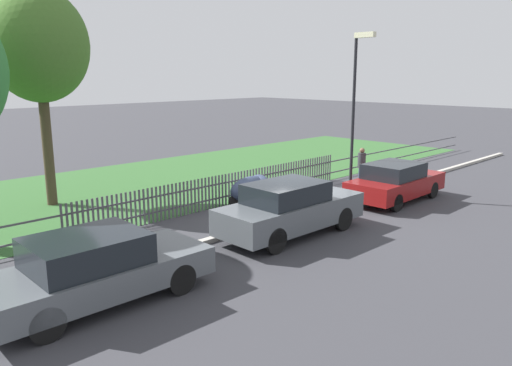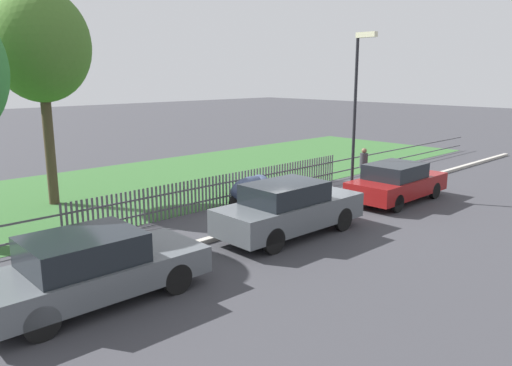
{
  "view_description": "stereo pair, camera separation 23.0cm",
  "coord_description": "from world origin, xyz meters",
  "px_view_note": "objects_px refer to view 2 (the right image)",
  "views": [
    {
      "loc": [
        -11.04,
        -9.81,
        4.41
      ],
      "look_at": [
        -0.36,
        0.95,
        1.1
      ],
      "focal_mm": 35.0,
      "sensor_mm": 36.0,
      "label": 1
    },
    {
      "loc": [
        -10.88,
        -9.97,
        4.41
      ],
      "look_at": [
        -0.36,
        0.95,
        1.1
      ],
      "focal_mm": 35.0,
      "sensor_mm": 36.0,
      "label": 2
    }
  ],
  "objects_px": {
    "parked_car_black_saloon": "(289,208)",
    "parked_car_navy_estate": "(397,182)",
    "covered_motorcycle": "(252,188)",
    "street_lamp": "(358,96)",
    "parked_car_silver_hatchback": "(91,267)",
    "pedestrian_near_fence": "(364,165)",
    "tree_behind_motorcycle": "(41,47)"
  },
  "relations": [
    {
      "from": "tree_behind_motorcycle",
      "to": "pedestrian_near_fence",
      "type": "bearing_deg",
      "value": -30.54
    },
    {
      "from": "parked_car_navy_estate",
      "to": "tree_behind_motorcycle",
      "type": "xyz_separation_m",
      "value": [
        -8.87,
        8.08,
        4.6
      ]
    },
    {
      "from": "parked_car_black_saloon",
      "to": "pedestrian_near_fence",
      "type": "relative_size",
      "value": 2.92
    },
    {
      "from": "parked_car_black_saloon",
      "to": "street_lamp",
      "type": "bearing_deg",
      "value": 16.51
    },
    {
      "from": "street_lamp",
      "to": "parked_car_navy_estate",
      "type": "bearing_deg",
      "value": -70.63
    },
    {
      "from": "parked_car_navy_estate",
      "to": "pedestrian_near_fence",
      "type": "bearing_deg",
      "value": 61.76
    },
    {
      "from": "parked_car_navy_estate",
      "to": "pedestrian_near_fence",
      "type": "height_order",
      "value": "pedestrian_near_fence"
    },
    {
      "from": "covered_motorcycle",
      "to": "pedestrian_near_fence",
      "type": "distance_m",
      "value": 5.41
    },
    {
      "from": "parked_car_black_saloon",
      "to": "parked_car_navy_estate",
      "type": "bearing_deg",
      "value": 0.57
    },
    {
      "from": "parked_car_black_saloon",
      "to": "street_lamp",
      "type": "distance_m",
      "value": 5.98
    },
    {
      "from": "parked_car_silver_hatchback",
      "to": "tree_behind_motorcycle",
      "type": "relative_size",
      "value": 0.62
    },
    {
      "from": "parked_car_black_saloon",
      "to": "parked_car_navy_estate",
      "type": "distance_m",
      "value": 5.57
    },
    {
      "from": "parked_car_silver_hatchback",
      "to": "street_lamp",
      "type": "distance_m",
      "value": 11.42
    },
    {
      "from": "parked_car_navy_estate",
      "to": "street_lamp",
      "type": "height_order",
      "value": "street_lamp"
    },
    {
      "from": "covered_motorcycle",
      "to": "street_lamp",
      "type": "xyz_separation_m",
      "value": [
        3.7,
        -1.51,
        3.0
      ]
    },
    {
      "from": "parked_car_navy_estate",
      "to": "street_lamp",
      "type": "bearing_deg",
      "value": 108.81
    },
    {
      "from": "parked_car_black_saloon",
      "to": "tree_behind_motorcycle",
      "type": "bearing_deg",
      "value": 113.45
    },
    {
      "from": "covered_motorcycle",
      "to": "tree_behind_motorcycle",
      "type": "height_order",
      "value": "tree_behind_motorcycle"
    },
    {
      "from": "parked_car_silver_hatchback",
      "to": "street_lamp",
      "type": "xyz_separation_m",
      "value": [
        10.93,
        1.52,
        2.93
      ]
    },
    {
      "from": "parked_car_navy_estate",
      "to": "tree_behind_motorcycle",
      "type": "relative_size",
      "value": 0.59
    },
    {
      "from": "pedestrian_near_fence",
      "to": "street_lamp",
      "type": "height_order",
      "value": "street_lamp"
    },
    {
      "from": "parked_car_silver_hatchback",
      "to": "parked_car_navy_estate",
      "type": "relative_size",
      "value": 1.06
    },
    {
      "from": "covered_motorcycle",
      "to": "street_lamp",
      "type": "relative_size",
      "value": 0.32
    },
    {
      "from": "parked_car_black_saloon",
      "to": "covered_motorcycle",
      "type": "xyz_separation_m",
      "value": [
        1.36,
        2.91,
        -0.13
      ]
    },
    {
      "from": "parked_car_silver_hatchback",
      "to": "street_lamp",
      "type": "relative_size",
      "value": 0.76
    },
    {
      "from": "parked_car_black_saloon",
      "to": "covered_motorcycle",
      "type": "bearing_deg",
      "value": 66.06
    },
    {
      "from": "tree_behind_motorcycle",
      "to": "street_lamp",
      "type": "relative_size",
      "value": 1.23
    },
    {
      "from": "covered_motorcycle",
      "to": "pedestrian_near_fence",
      "type": "height_order",
      "value": "pedestrian_near_fence"
    },
    {
      "from": "covered_motorcycle",
      "to": "pedestrian_near_fence",
      "type": "xyz_separation_m",
      "value": [
        5.35,
        -0.79,
        0.23
      ]
    },
    {
      "from": "parked_car_silver_hatchback",
      "to": "parked_car_navy_estate",
      "type": "height_order",
      "value": "parked_car_silver_hatchback"
    },
    {
      "from": "parked_car_silver_hatchback",
      "to": "covered_motorcycle",
      "type": "xyz_separation_m",
      "value": [
        7.23,
        3.03,
        -0.07
      ]
    },
    {
      "from": "parked_car_navy_estate",
      "to": "pedestrian_near_fence",
      "type": "xyz_separation_m",
      "value": [
        1.14,
        2.18,
        0.19
      ]
    }
  ]
}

